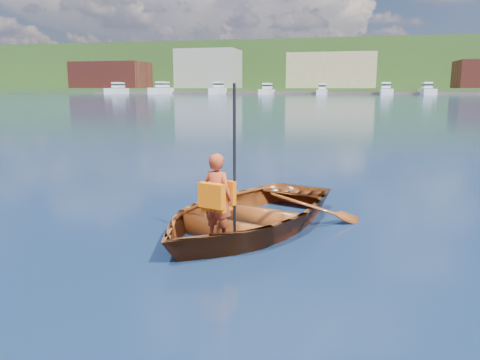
{
  "coord_description": "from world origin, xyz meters",
  "views": [
    {
      "loc": [
        1.26,
        -6.95,
        1.96
      ],
      "look_at": [
        -0.17,
        -0.69,
        0.7
      ],
      "focal_mm": 35.0,
      "sensor_mm": 36.0,
      "label": 1
    }
  ],
  "objects_px": {
    "child_paddler": "(218,197)",
    "marina_yachts": "(313,90)",
    "rowboat": "(246,213)",
    "dock": "(315,93)"
  },
  "relations": [
    {
      "from": "rowboat",
      "to": "child_paddler",
      "type": "height_order",
      "value": "child_paddler"
    },
    {
      "from": "rowboat",
      "to": "dock",
      "type": "xyz_separation_m",
      "value": [
        -9.07,
        148.69,
        0.18
      ]
    },
    {
      "from": "rowboat",
      "to": "child_paddler",
      "type": "relative_size",
      "value": 2.22
    },
    {
      "from": "child_paddler",
      "to": "dock",
      "type": "bearing_deg",
      "value": 93.41
    },
    {
      "from": "child_paddler",
      "to": "marina_yachts",
      "type": "height_order",
      "value": "marina_yachts"
    },
    {
      "from": "rowboat",
      "to": "child_paddler",
      "type": "distance_m",
      "value": 1.01
    },
    {
      "from": "rowboat",
      "to": "child_paddler",
      "type": "xyz_separation_m",
      "value": [
        -0.16,
        -0.9,
        0.44
      ]
    },
    {
      "from": "dock",
      "to": "marina_yachts",
      "type": "height_order",
      "value": "marina_yachts"
    },
    {
      "from": "child_paddler",
      "to": "dock",
      "type": "height_order",
      "value": "child_paddler"
    },
    {
      "from": "child_paddler",
      "to": "dock",
      "type": "distance_m",
      "value": 149.86
    }
  ]
}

